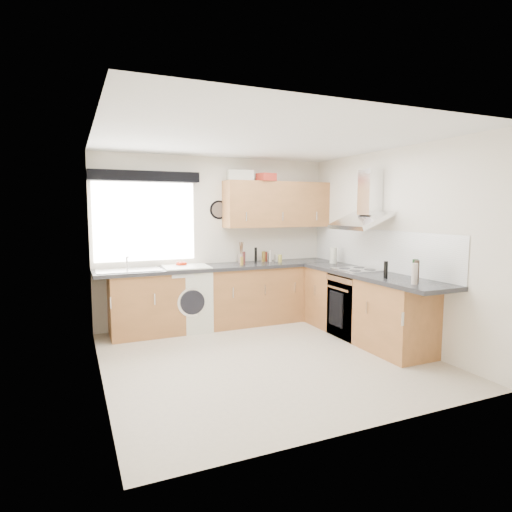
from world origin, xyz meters
name	(u,v)px	position (x,y,z in m)	size (l,w,h in m)	color
ground_plane	(266,358)	(0.00, 0.00, 0.00)	(3.60, 3.60, 0.00)	beige
ceiling	(266,139)	(0.00, 0.00, 2.50)	(3.60, 3.60, 0.02)	white
wall_back	(216,241)	(0.00, 1.80, 1.25)	(3.60, 0.02, 2.50)	silver
wall_front	(366,273)	(0.00, -1.80, 1.25)	(3.60, 0.02, 2.50)	silver
wall_left	(98,259)	(-1.80, 0.00, 1.25)	(0.02, 3.60, 2.50)	silver
wall_right	(391,246)	(1.80, 0.00, 1.25)	(0.02, 3.60, 2.50)	silver
window	(145,222)	(-1.05, 1.79, 1.55)	(1.40, 0.02, 1.10)	beige
window_blind	(145,176)	(-1.05, 1.70, 2.18)	(1.50, 0.18, 0.14)	black
splashback	(375,249)	(1.79, 0.30, 1.18)	(0.01, 3.00, 0.54)	white
base_cab_back	(216,298)	(-0.10, 1.51, 0.43)	(3.00, 0.58, 0.86)	brown
base_cab_corner	(311,290)	(1.50, 1.50, 0.43)	(0.60, 0.60, 0.86)	brown
base_cab_right	(364,307)	(1.51, 0.15, 0.43)	(0.58, 2.10, 0.86)	brown
worktop_back	(223,267)	(0.00, 1.50, 0.89)	(3.60, 0.62, 0.05)	black
worktop_right	(371,275)	(1.50, 0.00, 0.89)	(0.62, 2.42, 0.05)	black
sink	(129,267)	(-1.33, 1.50, 0.95)	(0.84, 0.46, 0.10)	silver
oven	(356,305)	(1.50, 0.30, 0.42)	(0.56, 0.58, 0.85)	black
hob_plate	(357,269)	(1.50, 0.30, 0.92)	(0.52, 0.52, 0.01)	silver
extractor_hood	(365,206)	(1.60, 0.30, 1.77)	(0.52, 0.78, 0.66)	silver
upper_cabinets	(277,204)	(0.95, 1.62, 1.80)	(1.70, 0.35, 0.70)	brown
washing_machine	(187,298)	(-0.54, 1.52, 0.46)	(0.63, 0.61, 0.92)	beige
wall_clock	(219,210)	(0.05, 1.78, 1.72)	(0.29, 0.29, 0.04)	black
casserole	(240,176)	(0.36, 1.72, 2.23)	(0.38, 0.27, 0.16)	beige
storage_box	(266,177)	(0.71, 1.52, 2.21)	(0.25, 0.21, 0.11)	maroon
utensil_pot	(241,258)	(0.37, 1.70, 0.97)	(0.09, 0.09, 0.13)	gray
kitchen_roll	(333,255)	(1.62, 1.05, 1.03)	(0.11, 0.11, 0.24)	beige
tomato_cluster	(181,264)	(-0.58, 1.65, 0.94)	(0.14, 0.14, 0.06)	red
jar_0	(269,257)	(0.80, 1.60, 0.98)	(0.04, 0.04, 0.14)	black
jar_1	(270,256)	(0.81, 1.57, 1.00)	(0.05, 0.05, 0.18)	#A99C90
jar_2	(277,258)	(0.93, 1.59, 0.97)	(0.07, 0.07, 0.11)	#B0A996
jar_3	(242,261)	(0.25, 1.38, 0.97)	(0.05, 0.05, 0.13)	olive
jar_4	(244,258)	(0.33, 1.49, 1.00)	(0.04, 0.04, 0.19)	#461C19
jar_5	(266,257)	(0.77, 1.66, 0.99)	(0.06, 0.06, 0.15)	maroon
jar_6	(256,255)	(0.58, 1.61, 1.03)	(0.04, 0.04, 0.23)	black
jar_7	(280,258)	(0.93, 1.49, 0.97)	(0.06, 0.06, 0.12)	#A49738
jar_8	(264,256)	(0.73, 1.65, 0.99)	(0.06, 0.06, 0.16)	brown
bottle_0	(415,274)	(1.39, -0.86, 1.03)	(0.07, 0.07, 0.23)	#BDAEA1
bottle_1	(386,270)	(1.38, -0.41, 1.01)	(0.05, 0.05, 0.20)	black
bottle_2	(417,271)	(1.51, -0.77, 1.03)	(0.05, 0.05, 0.25)	#3A2B20
bottle_3	(415,270)	(1.54, -0.71, 1.04)	(0.07, 0.07, 0.25)	#123513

